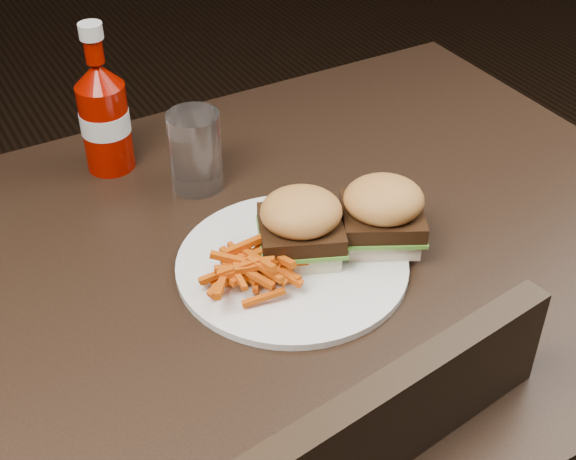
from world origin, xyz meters
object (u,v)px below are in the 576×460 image
dining_table (243,278)px  ketchup_bottle (106,129)px  tumbler (195,151)px  plate (292,264)px

dining_table → ketchup_bottle: size_ratio=8.93×
dining_table → tumbler: (0.03, 0.19, 0.08)m
tumbler → plate: bearing=-83.3°
plate → ketchup_bottle: 0.35m
dining_table → ketchup_bottle: 0.31m
ketchup_bottle → plate: bearing=-70.7°
ketchup_bottle → dining_table: bearing=-78.1°
dining_table → tumbler: size_ratio=10.83×
dining_table → plate: plate is taller
dining_table → ketchup_bottle: ketchup_bottle is taller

